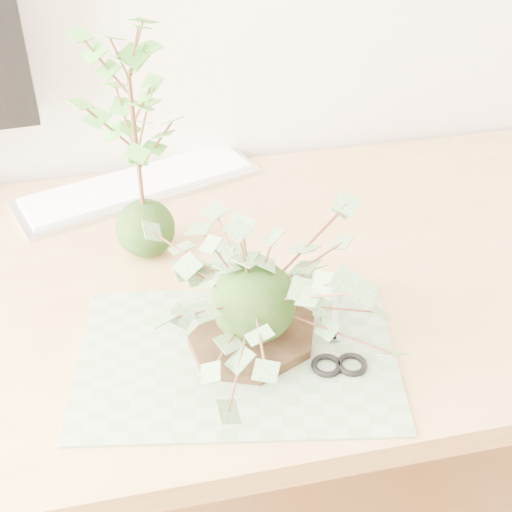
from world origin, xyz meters
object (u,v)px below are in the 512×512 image
(maple_kokedama, at_px, (130,94))
(desk, at_px, (202,324))
(keyboard, at_px, (138,186))
(ivy_kokedama, at_px, (254,270))

(maple_kokedama, bearing_deg, desk, -52.38)
(desk, relative_size, keyboard, 3.56)
(desk, height_order, ivy_kokedama, ivy_kokedama)
(desk, height_order, keyboard, keyboard)
(maple_kokedama, relative_size, keyboard, 0.84)
(desk, relative_size, maple_kokedama, 4.24)
(maple_kokedama, height_order, keyboard, maple_kokedama)
(desk, bearing_deg, maple_kokedama, 127.62)
(ivy_kokedama, relative_size, maple_kokedama, 0.98)
(ivy_kokedama, height_order, maple_kokedama, maple_kokedama)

